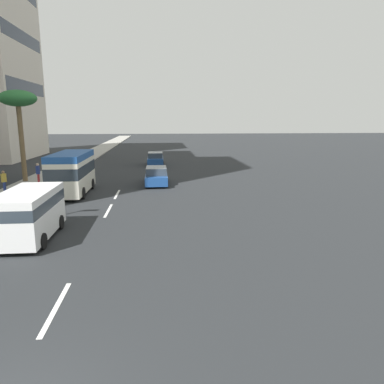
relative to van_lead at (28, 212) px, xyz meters
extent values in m
plane|color=#26282B|center=(20.28, -2.95, -1.32)|extent=(198.00, 198.00, 0.00)
cube|color=#9E9B93|center=(20.28, 4.47, -1.25)|extent=(162.00, 3.73, 0.15)
cube|color=silver|center=(-6.61, -2.95, -1.32)|extent=(3.20, 0.16, 0.01)
cube|color=silver|center=(5.03, -2.95, -1.32)|extent=(3.20, 0.16, 0.01)
cube|color=silver|center=(9.89, -2.95, -1.32)|extent=(3.20, 0.16, 0.01)
cube|color=white|center=(0.00, 0.00, -0.07)|extent=(4.85, 2.09, 2.11)
cube|color=#2D3842|center=(0.00, 0.00, 0.39)|extent=(4.86, 2.10, 0.51)
cylinder|color=black|center=(-1.45, -0.99, -0.96)|extent=(0.72, 0.24, 0.72)
cylinder|color=black|center=(1.45, -0.99, -0.96)|extent=(0.72, 0.24, 0.72)
cylinder|color=black|center=(1.45, 0.99, -0.96)|extent=(0.72, 0.24, 0.72)
cube|color=#1E478C|center=(27.16, -5.72, -0.77)|extent=(4.76, 1.87, 0.76)
cube|color=#38424C|center=(26.92, -5.72, -0.07)|extent=(2.62, 1.72, 0.62)
cylinder|color=black|center=(28.63, -4.86, -1.00)|extent=(0.64, 0.22, 0.64)
cylinder|color=black|center=(28.63, -6.58, -1.00)|extent=(0.64, 0.22, 0.64)
cylinder|color=black|center=(25.68, -4.86, -1.00)|extent=(0.64, 0.22, 0.64)
cylinder|color=black|center=(25.68, -6.58, -1.00)|extent=(0.64, 0.22, 0.64)
cube|color=silver|center=(10.40, 0.38, 0.11)|extent=(6.34, 2.27, 2.42)
cube|color=#1E4C93|center=(10.40, 0.38, 1.55)|extent=(6.34, 2.27, 0.46)
cube|color=#28333D|center=(10.40, 0.38, 0.57)|extent=(6.36, 2.28, 0.81)
cylinder|color=black|center=(8.56, -0.70, -0.90)|extent=(0.84, 0.26, 0.84)
cylinder|color=black|center=(8.56, 1.46, -0.90)|extent=(0.84, 0.26, 0.84)
cylinder|color=black|center=(12.24, -0.70, -0.90)|extent=(0.84, 0.26, 0.84)
cylinder|color=black|center=(12.24, 1.46, -0.90)|extent=(0.84, 0.26, 0.84)
cube|color=#1E478C|center=(13.90, -5.89, -0.78)|extent=(4.62, 1.86, 0.74)
cube|color=#38424C|center=(13.67, -5.89, -0.10)|extent=(2.54, 1.71, 0.61)
cylinder|color=black|center=(15.33, -5.04, -1.00)|extent=(0.64, 0.22, 0.64)
cylinder|color=black|center=(15.33, -6.75, -1.00)|extent=(0.64, 0.22, 0.64)
cylinder|color=black|center=(12.47, -5.04, -1.00)|extent=(0.64, 0.22, 0.64)
cylinder|color=black|center=(12.47, -6.75, -1.00)|extent=(0.64, 0.22, 0.64)
cylinder|color=navy|center=(10.55, 5.40, -0.77)|extent=(0.14, 0.14, 0.80)
cylinder|color=navy|center=(10.71, 5.40, -0.77)|extent=(0.14, 0.14, 0.80)
cube|color=gold|center=(10.63, 5.40, -0.05)|extent=(0.39, 0.38, 0.64)
sphere|color=#9E7251|center=(10.63, 5.40, 0.37)|extent=(0.22, 0.22, 0.22)
cylinder|color=red|center=(13.89, 3.99, -0.74)|extent=(0.14, 0.14, 0.87)
cylinder|color=red|center=(14.05, 3.99, -0.74)|extent=(0.14, 0.14, 0.87)
cube|color=navy|center=(13.97, 3.99, 0.04)|extent=(0.34, 0.25, 0.69)
sphere|color=beige|center=(13.97, 3.99, 0.50)|extent=(0.24, 0.24, 0.24)
cylinder|color=brown|center=(15.81, 5.74, 2.16)|extent=(0.42, 0.42, 6.67)
ellipsoid|color=#2D7238|center=(15.81, 5.74, 5.96)|extent=(3.10, 3.10, 1.40)
cube|color=#2D3847|center=(36.84, 11.99, 8.49)|extent=(14.42, 0.08, 1.82)
cube|color=#2D3847|center=(36.84, 11.99, 15.03)|extent=(14.42, 0.08, 1.82)
camera|label=1|loc=(-16.80, -6.12, 4.27)|focal=33.48mm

